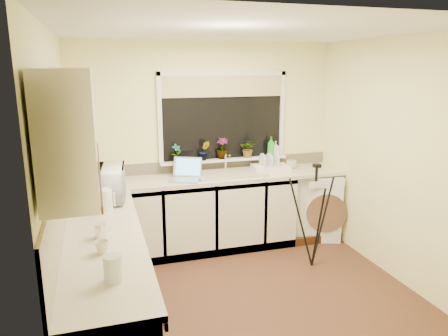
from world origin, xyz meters
TOP-DOWN VIEW (x-y plane):
  - floor at (0.00, 0.00)m, footprint 3.20×3.20m
  - ceiling at (0.00, 0.00)m, footprint 3.20×3.20m
  - wall_back at (0.00, 1.50)m, footprint 3.20×0.00m
  - wall_front at (0.00, -1.50)m, footprint 3.20×0.00m
  - wall_left at (-1.60, 0.00)m, footprint 0.00×3.00m
  - wall_right at (1.60, 0.00)m, footprint 0.00×3.00m
  - base_cabinet_back at (-0.33, 1.20)m, footprint 2.55×0.60m
  - base_cabinet_left at (-1.30, -0.30)m, footprint 0.54×2.40m
  - worktop_back at (0.00, 1.20)m, footprint 3.20×0.60m
  - worktop_left at (-1.30, -0.30)m, footprint 0.60×2.40m
  - upper_cabinet at (-1.44, -0.45)m, footprint 0.28×1.90m
  - splashback_left at (-1.59, -0.30)m, footprint 0.02×2.40m
  - splashback_back at (0.00, 1.49)m, footprint 3.20×0.02m
  - window_glass at (0.20, 1.49)m, footprint 1.50×0.02m
  - window_blind at (0.20, 1.46)m, footprint 1.50×0.02m
  - windowsill at (0.20, 1.43)m, footprint 1.60×0.14m
  - sink at (0.20, 1.20)m, footprint 0.82×0.46m
  - faucet at (0.20, 1.38)m, footprint 0.03×0.03m
  - washing_machine at (1.35, 1.19)m, footprint 0.75×0.74m
  - laptop at (-0.35, 1.15)m, footprint 0.44×0.44m
  - kettle at (-1.26, 0.31)m, footprint 0.14×0.14m
  - dish_rack at (0.73, 1.23)m, footprint 0.48×0.38m
  - tripod at (0.90, 0.40)m, footprint 0.73×0.73m
  - glass_jug at (-1.25, -1.04)m, footprint 0.11×0.11m
  - steel_jar at (-1.31, -0.34)m, footprint 0.08×0.08m
  - microwave at (-1.26, 0.63)m, footprint 0.44×0.60m
  - plant_a at (-0.40, 1.39)m, footprint 0.14×0.12m
  - plant_b at (-0.06, 1.40)m, footprint 0.14×0.12m
  - plant_c at (0.17, 1.43)m, footprint 0.19×0.19m
  - plant_d at (0.51, 1.41)m, footprint 0.24×0.23m
  - soap_bottle_green at (0.81, 1.40)m, footprint 0.12×0.12m
  - soap_bottle_clear at (0.87, 1.41)m, footprint 0.09×0.10m
  - cup_back at (1.04, 1.27)m, footprint 0.16×0.16m
  - cup_left at (-1.31, -0.62)m, footprint 0.11×0.11m

SIDE VIEW (x-z plane):
  - floor at x=0.00m, z-range 0.00..0.00m
  - washing_machine at x=1.35m, z-range 0.00..0.84m
  - base_cabinet_back at x=-0.33m, z-range 0.00..0.86m
  - base_cabinet_left at x=-1.30m, z-range 0.00..0.86m
  - tripod at x=0.90m, z-range 0.00..1.16m
  - worktop_back at x=0.00m, z-range 0.86..0.90m
  - worktop_left at x=-1.30m, z-range 0.86..0.90m
  - sink at x=0.20m, z-range 0.90..0.93m
  - dish_rack at x=0.73m, z-range 0.90..0.97m
  - cup_left at x=-1.31m, z-range 0.90..0.99m
  - cup_back at x=1.04m, z-range 0.90..1.00m
  - steel_jar at x=-1.31m, z-range 0.90..1.02m
  - laptop at x=-0.35m, z-range 0.84..1.08m
  - splashback_back at x=0.00m, z-range 0.90..1.04m
  - glass_jug at x=-1.25m, z-range 0.90..1.06m
  - kettle at x=-1.26m, z-range 0.90..1.08m
  - faucet at x=0.20m, z-range 0.90..1.14m
  - windowsill at x=0.20m, z-range 1.02..1.05m
  - microwave at x=-1.26m, z-range 0.90..1.22m
  - splashback_left at x=-1.59m, z-range 0.90..1.35m
  - soap_bottle_clear at x=0.87m, z-range 1.05..1.24m
  - plant_d at x=0.51m, z-range 1.05..1.27m
  - plant_a at x=-0.40m, z-range 1.05..1.27m
  - plant_b at x=-0.06m, z-range 1.05..1.29m
  - soap_bottle_green at x=0.81m, z-range 1.05..1.30m
  - plant_c at x=0.17m, z-range 1.05..1.31m
  - wall_back at x=0.00m, z-range -0.38..2.83m
  - wall_front at x=0.00m, z-range -0.38..2.83m
  - wall_left at x=-1.60m, z-range -0.27..2.73m
  - wall_right at x=1.60m, z-range -0.27..2.73m
  - window_glass at x=0.20m, z-range 1.05..2.05m
  - upper_cabinet at x=-1.44m, z-range 1.45..2.15m
  - window_blind at x=0.20m, z-range 1.80..2.05m
  - ceiling at x=0.00m, z-range 2.45..2.45m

